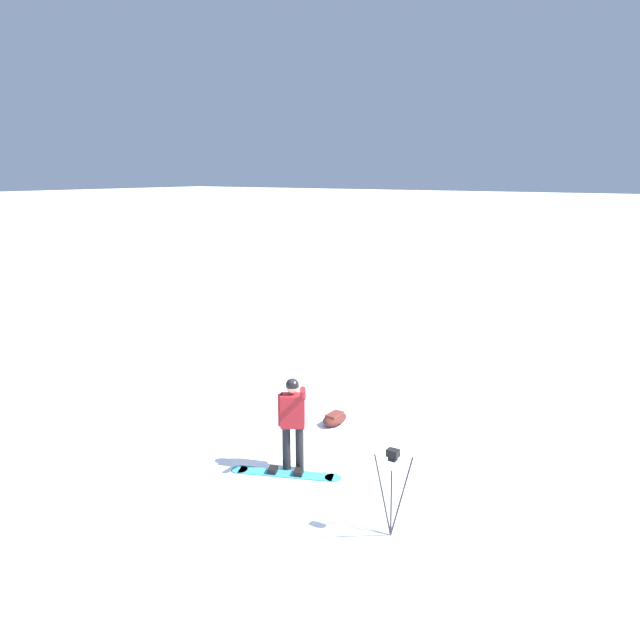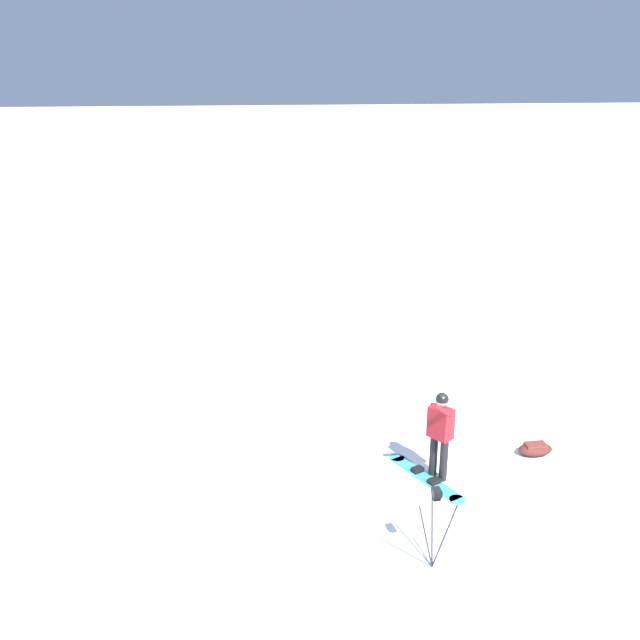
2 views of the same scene
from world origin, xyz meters
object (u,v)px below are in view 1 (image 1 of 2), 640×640
(snowboarder, at_px, (293,416))
(gear_bag_large, at_px, (335,418))
(camera_tripod, at_px, (392,474))
(snowboard, at_px, (286,473))

(snowboarder, xyz_separation_m, gear_bag_large, (2.03, 0.46, -0.86))
(camera_tripod, bearing_deg, gear_bag_large, 43.63)
(snowboard, xyz_separation_m, gear_bag_large, (2.24, 0.45, 0.10))
(snowboard, distance_m, gear_bag_large, 2.28)
(snowboarder, relative_size, snowboard, 0.94)
(camera_tripod, bearing_deg, snowboard, 74.73)
(snowboard, bearing_deg, gear_bag_large, 11.34)
(snowboarder, distance_m, gear_bag_large, 2.25)
(gear_bag_large, xyz_separation_m, camera_tripod, (-2.86, -2.72, 0.80))
(snowboard, distance_m, camera_tripod, 2.52)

